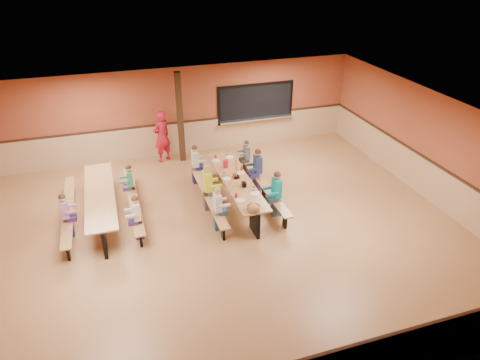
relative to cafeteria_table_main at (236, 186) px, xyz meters
name	(u,v)px	position (x,y,z in m)	size (l,w,h in m)	color
ground	(224,230)	(-0.71, -1.22, -0.53)	(12.00, 12.00, 0.00)	brown
room_envelope	(224,208)	(-0.71, -1.22, 0.16)	(12.04, 10.04, 3.02)	brown
kitchen_pass_through	(256,104)	(1.89, 3.74, 0.96)	(2.78, 0.28, 1.38)	black
structural_post	(180,118)	(-0.91, 3.18, 0.97)	(0.18, 0.18, 3.00)	black
cafeteria_table_main	(236,186)	(0.00, 0.00, 0.00)	(1.91, 3.70, 0.74)	#A26E40
cafeteria_table_second	(101,201)	(-3.62, 0.35, 0.00)	(1.91, 3.70, 0.74)	#A26E40
seated_child_white_left	(218,209)	(-0.83, -1.09, 0.07)	(0.37, 0.30, 1.20)	silver
seated_adult_yellow	(208,187)	(-0.83, -0.06, 0.14)	(0.43, 0.35, 1.33)	yellow
seated_child_grey_left	(195,165)	(-0.83, 1.50, 0.08)	(0.37, 0.30, 1.21)	silver
seated_child_teal_right	(276,194)	(0.82, -0.92, 0.12)	(0.40, 0.33, 1.28)	#0C868D
seated_child_navy_right	(258,170)	(0.82, 0.54, 0.12)	(0.40, 0.33, 1.28)	navy
seated_child_char_right	(247,158)	(0.82, 1.55, 0.04)	(0.33, 0.27, 1.14)	#565C61
seated_child_purple_sec	(66,216)	(-4.44, -0.24, 0.06)	(0.35, 0.29, 1.18)	#9F6798
seated_child_green_sec	(131,184)	(-2.79, 0.89, 0.06)	(0.35, 0.29, 1.17)	#3B835C
seated_child_tan_sec	(137,218)	(-2.79, -0.86, 0.06)	(0.36, 0.29, 1.18)	beige
standing_woman	(162,136)	(-1.54, 3.33, 0.35)	(0.64, 0.42, 1.76)	#B31427
punch_pitcher	(226,164)	(-0.07, 0.80, 0.32)	(0.16, 0.16, 0.22)	#AF1722
chip_bowl	(254,208)	(-0.07, -1.64, 0.29)	(0.32, 0.32, 0.15)	orange
napkin_dispenser	(244,184)	(0.08, -0.45, 0.28)	(0.10, 0.14, 0.13)	black
condiment_mustard	(236,184)	(-0.12, -0.37, 0.30)	(0.06, 0.06, 0.17)	yellow
condiment_ketchup	(234,176)	(-0.05, 0.05, 0.30)	(0.06, 0.06, 0.17)	#B2140F
table_paddle	(236,173)	(0.02, 0.08, 0.35)	(0.16, 0.16, 0.56)	black
place_settings	(236,178)	(0.00, 0.00, 0.27)	(0.65, 3.30, 0.11)	beige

